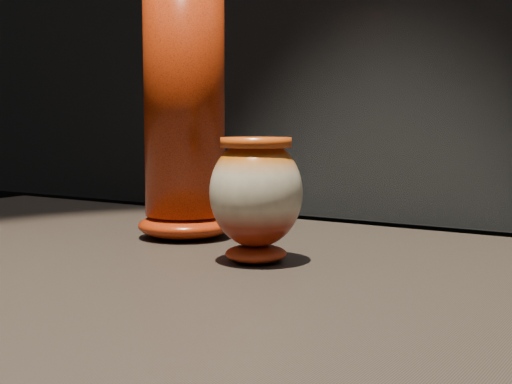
{
  "coord_description": "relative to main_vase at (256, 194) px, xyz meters",
  "views": [
    {
      "loc": [
        0.34,
        -0.69,
        1.08
      ],
      "look_at": [
        -0.13,
        0.04,
        0.99
      ],
      "focal_mm": 50.0,
      "sensor_mm": 36.0,
      "label": 1
    }
  ],
  "objects": [
    {
      "name": "main_vase",
      "position": [
        0.0,
        0.0,
        0.0
      ],
      "size": [
        0.12,
        0.12,
        0.15
      ],
      "rotation": [
        0.0,
        0.0,
        0.07
      ],
      "color": "maroon",
      "rests_on": "display_plinth"
    },
    {
      "name": "tall_vase",
      "position": [
        -0.19,
        0.1,
        0.13
      ],
      "size": [
        0.18,
        0.18,
        0.45
      ],
      "rotation": [
        0.0,
        0.0,
        0.31
      ],
      "color": "#B6310C",
      "rests_on": "display_plinth"
    }
  ]
}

